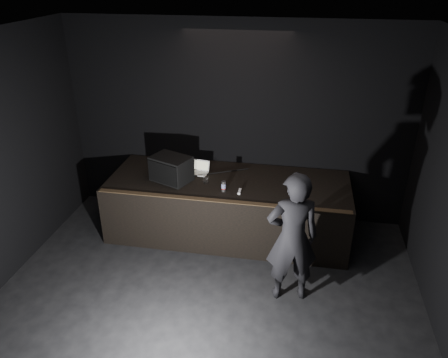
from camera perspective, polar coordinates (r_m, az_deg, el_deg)
ground at (r=5.72m, az=-4.52°, el=-21.68°), size 7.00×7.00×0.00m
room_walls at (r=4.43m, az=-5.43°, el=-3.91°), size 6.10×7.10×3.52m
stage_riser at (r=7.50m, az=0.56°, el=-3.62°), size 4.00×1.50×1.00m
riser_lip at (r=6.64m, az=-0.47°, el=-2.85°), size 3.92×0.10×0.01m
stage_monitor at (r=7.24m, az=-6.94°, el=1.34°), size 0.74×0.65×0.42m
cable at (r=7.52m, az=-0.44°, el=0.88°), size 0.90×0.49×0.02m
laptop at (r=7.53m, az=-3.15°, el=1.22°), size 0.32×0.30×0.20m
beer_can at (r=6.89m, az=-0.06°, el=-0.96°), size 0.07×0.07×0.17m
plastic_cup at (r=7.17m, az=-2.39°, el=-0.09°), size 0.09×0.09×0.11m
wii_remote at (r=6.89m, az=2.05°, el=-1.63°), size 0.04×0.16×0.03m
person at (r=5.93m, az=8.89°, el=-7.63°), size 0.79×0.60×1.93m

